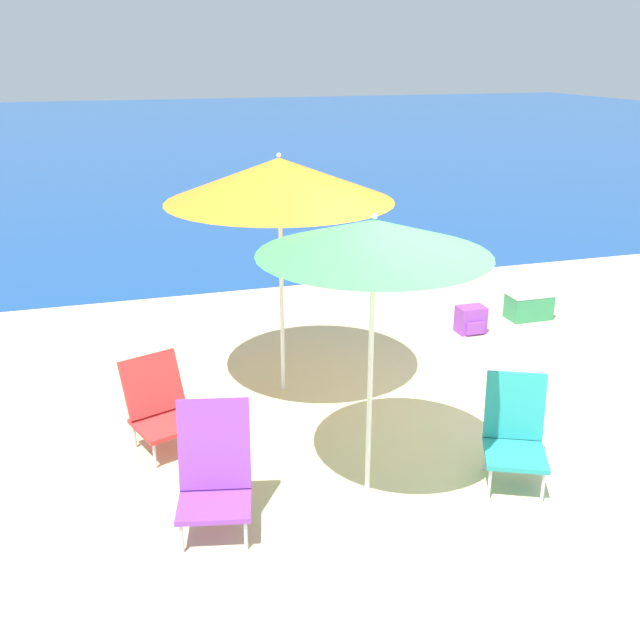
% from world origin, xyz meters
% --- Properties ---
extents(ground_plane, '(60.00, 60.00, 0.00)m').
position_xyz_m(ground_plane, '(0.00, 0.00, 0.00)').
color(ground_plane, beige).
extents(sea_water, '(60.00, 40.00, 0.01)m').
position_xyz_m(sea_water, '(0.00, 24.55, 0.00)').
color(sea_water, '#19478C').
rests_on(sea_water, ground).
extents(beach_umbrella_orange, '(1.95, 1.95, 2.18)m').
position_xyz_m(beach_umbrella_orange, '(-1.35, 1.53, 1.95)').
color(beach_umbrella_orange, white).
rests_on(beach_umbrella_orange, ground).
extents(beach_umbrella_green, '(1.52, 1.52, 2.02)m').
position_xyz_m(beach_umbrella_green, '(-1.15, -0.21, 1.86)').
color(beach_umbrella_green, white).
rests_on(beach_umbrella_green, ground).
extents(beach_chair_red, '(0.63, 0.67, 0.72)m').
position_xyz_m(beach_chair_red, '(-2.51, 0.85, 0.36)').
color(beach_chair_red, silver).
rests_on(beach_chair_red, ground).
extents(beach_chair_teal, '(0.60, 0.64, 0.79)m').
position_xyz_m(beach_chair_teal, '(-0.09, -0.37, 0.40)').
color(beach_chair_teal, silver).
rests_on(beach_chair_teal, ground).
extents(beach_chair_purple, '(0.57, 0.58, 0.86)m').
position_xyz_m(beach_chair_purple, '(-2.25, -0.30, 0.42)').
color(beach_chair_purple, silver).
rests_on(beach_chair_purple, ground).
extents(backpack_purple, '(0.31, 0.25, 0.30)m').
position_xyz_m(backpack_purple, '(1.01, 2.33, 0.15)').
color(backpack_purple, purple).
rests_on(backpack_purple, ground).
extents(water_bottle, '(0.07, 0.07, 0.27)m').
position_xyz_m(water_bottle, '(-2.38, 0.27, 0.11)').
color(water_bottle, silver).
rests_on(water_bottle, ground).
extents(cooler_box, '(0.52, 0.30, 0.36)m').
position_xyz_m(cooler_box, '(1.88, 2.54, 0.18)').
color(cooler_box, '#338C59').
rests_on(cooler_box, ground).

